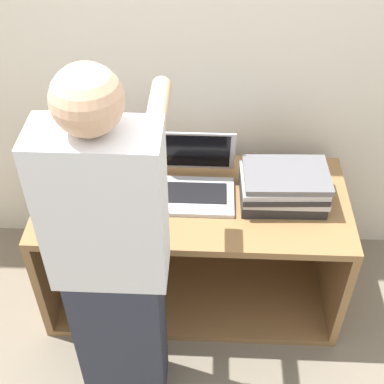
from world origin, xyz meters
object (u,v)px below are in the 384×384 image
(laptop_open, at_px, (193,181))
(laptop_stack_right, at_px, (283,187))
(laptop_stack_left, at_px, (102,182))
(person, at_px, (113,264))

(laptop_open, distance_m, laptop_stack_right, 0.40)
(laptop_stack_left, height_order, person, person)
(laptop_stack_left, relative_size, person, 0.24)
(laptop_stack_right, bearing_deg, laptop_open, 172.89)
(laptop_stack_left, height_order, laptop_stack_right, same)
(laptop_stack_left, relative_size, laptop_stack_right, 1.00)
(laptop_stack_left, bearing_deg, laptop_stack_right, 0.22)
(laptop_stack_right, height_order, person, person)
(laptop_stack_left, distance_m, laptop_stack_right, 0.79)
(laptop_stack_right, bearing_deg, laptop_stack_left, -179.78)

